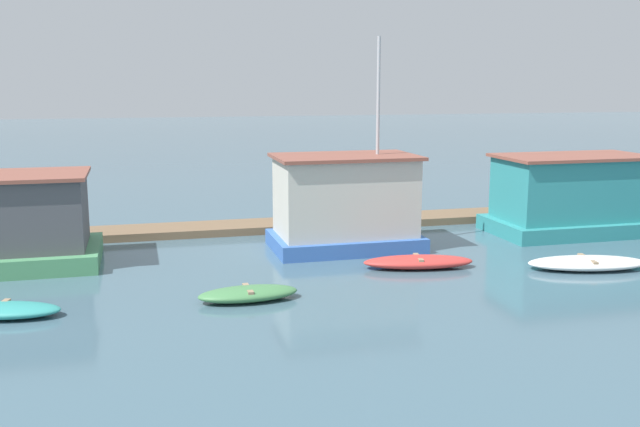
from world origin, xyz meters
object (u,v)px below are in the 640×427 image
Objects in this scene: houseboat_blue at (345,204)px; dinghy_red at (418,262)px; dinghy_teal at (1,310)px; dinghy_white at (587,263)px; houseboat_teal at (572,196)px; dinghy_green at (248,294)px; mooring_post_near_right at (517,201)px.

dinghy_red is at bearing -65.18° from houseboat_blue.
dinghy_red reaches higher than dinghy_teal.
dinghy_white is at bearing 1.40° from dinghy_teal.
dinghy_red is at bearing 8.82° from dinghy_teal.
houseboat_teal is at bearing 15.39° from dinghy_teal.
houseboat_blue is 9.50m from houseboat_teal.
mooring_post_near_right is at bearing 32.27° from dinghy_green.
dinghy_white is (17.45, 0.43, 0.01)m from dinghy_teal.
houseboat_teal reaches higher than dinghy_white.
dinghy_teal is at bearing -178.60° from dinghy_white.
houseboat_teal is at bearing 2.37° from houseboat_blue.
houseboat_teal is 1.71× the size of dinghy_red.
houseboat_blue reaches higher than mooring_post_near_right.
dinghy_green is at bearing -1.69° from dinghy_teal.
dinghy_red is 0.91× the size of dinghy_white.
dinghy_red is at bearing -155.35° from houseboat_teal.
dinghy_red is (-7.98, -3.66, -1.27)m from houseboat_teal.
dinghy_green is at bearing -157.47° from houseboat_teal.
houseboat_blue is 7.05m from dinghy_green.
dinghy_teal is at bearing -171.18° from dinghy_red.
dinghy_white is at bearing -118.14° from houseboat_teal.
dinghy_red is 9.19m from mooring_post_near_right.
dinghy_teal is (-10.70, -5.16, -1.46)m from houseboat_blue.
dinghy_white reaches higher than dinghy_green.
dinghy_white is at bearing -15.68° from dinghy_red.
dinghy_green is (-4.35, -5.35, -1.45)m from houseboat_blue.
dinghy_green reaches higher than dinghy_teal.
dinghy_green is at bearing -176.84° from dinghy_white.
houseboat_blue is 1.83× the size of dinghy_white.
dinghy_red is (12.21, 1.89, 0.02)m from dinghy_teal.
dinghy_red is at bearing 164.32° from dinghy_white.
houseboat_teal is 1.55× the size of dinghy_white.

